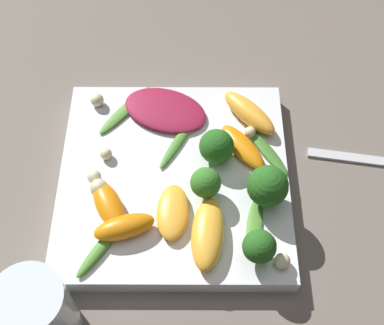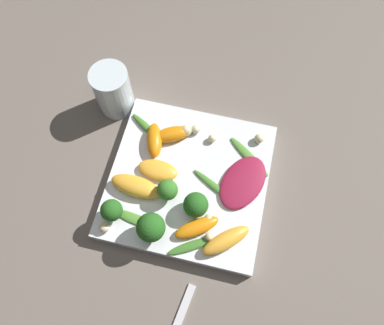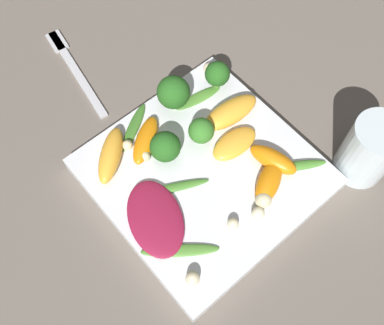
# 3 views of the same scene
# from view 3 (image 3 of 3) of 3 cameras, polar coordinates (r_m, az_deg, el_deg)

# --- Properties ---
(ground_plane) EXTENTS (2.40, 2.40, 0.00)m
(ground_plane) POSITION_cam_3_polar(r_m,az_deg,el_deg) (0.55, 1.49, -1.89)
(ground_plane) COLOR #6B6056
(plate) EXTENTS (0.24, 0.24, 0.02)m
(plate) POSITION_cam_3_polar(r_m,az_deg,el_deg) (0.54, 1.52, -1.41)
(plate) COLOR white
(plate) RESTS_ON ground_plane
(drinking_glass) EXTENTS (0.06, 0.06, 0.09)m
(drinking_glass) POSITION_cam_3_polar(r_m,az_deg,el_deg) (0.56, 21.61, 1.48)
(drinking_glass) COLOR silver
(drinking_glass) RESTS_ON ground_plane
(fork) EXTENTS (0.04, 0.17, 0.01)m
(fork) POSITION_cam_3_polar(r_m,az_deg,el_deg) (0.67, -15.17, 12.17)
(fork) COLOR silver
(fork) RESTS_ON ground_plane
(radicchio_leaf_0) EXTENTS (0.09, 0.11, 0.01)m
(radicchio_leaf_0) POSITION_cam_3_polar(r_m,az_deg,el_deg) (0.51, -4.68, -7.06)
(radicchio_leaf_0) COLOR maroon
(radicchio_leaf_0) RESTS_ON plate
(orange_segment_0) EXTENTS (0.06, 0.03, 0.01)m
(orange_segment_0) POSITION_cam_3_polar(r_m,az_deg,el_deg) (0.54, 5.27, 2.56)
(orange_segment_0) COLOR #FCAD33
(orange_segment_0) RESTS_ON plate
(orange_segment_1) EXTENTS (0.08, 0.04, 0.02)m
(orange_segment_1) POSITION_cam_3_polar(r_m,az_deg,el_deg) (0.56, 4.91, 6.37)
(orange_segment_1) COLOR #FCAD33
(orange_segment_1) RESTS_ON plate
(orange_segment_2) EXTENTS (0.07, 0.07, 0.02)m
(orange_segment_2) POSITION_cam_3_polar(r_m,az_deg,el_deg) (0.54, -10.28, 0.94)
(orange_segment_2) COLOR #FCAD33
(orange_segment_2) RESTS_ON plate
(orange_segment_3) EXTENTS (0.07, 0.06, 0.02)m
(orange_segment_3) POSITION_cam_3_polar(r_m,az_deg,el_deg) (0.55, -5.93, 2.86)
(orange_segment_3) COLOR orange
(orange_segment_3) RESTS_ON plate
(orange_segment_4) EXTENTS (0.04, 0.06, 0.02)m
(orange_segment_4) POSITION_cam_3_polar(r_m,az_deg,el_deg) (0.54, 10.26, 0.37)
(orange_segment_4) COLOR orange
(orange_segment_4) RESTS_ON plate
(orange_segment_5) EXTENTS (0.06, 0.05, 0.02)m
(orange_segment_5) POSITION_cam_3_polar(r_m,az_deg,el_deg) (0.52, 9.71, -2.46)
(orange_segment_5) COLOR orange
(orange_segment_5) RESTS_ON plate
(broccoli_floret_0) EXTENTS (0.03, 0.03, 0.04)m
(broccoli_floret_0) POSITION_cam_3_polar(r_m,az_deg,el_deg) (0.53, 1.18, 4.02)
(broccoli_floret_0) COLOR #7A9E51
(broccoli_floret_0) RESTS_ON plate
(broccoli_floret_1) EXTENTS (0.03, 0.03, 0.04)m
(broccoli_floret_1) POSITION_cam_3_polar(r_m,az_deg,el_deg) (0.58, 3.23, 11.13)
(broccoli_floret_1) COLOR #7A9E51
(broccoli_floret_1) RESTS_ON plate
(broccoli_floret_2) EXTENTS (0.04, 0.04, 0.04)m
(broccoli_floret_2) POSITION_cam_3_polar(r_m,az_deg,el_deg) (0.53, -3.42, 2.00)
(broccoli_floret_2) COLOR #84AD5B
(broccoli_floret_2) RESTS_ON plate
(broccoli_floret_3) EXTENTS (0.04, 0.04, 0.05)m
(broccoli_floret_3) POSITION_cam_3_polar(r_m,az_deg,el_deg) (0.56, -2.38, 8.86)
(broccoli_floret_3) COLOR #7A9E51
(broccoli_floret_3) RESTS_ON plate
(arugula_sprig_0) EXTENTS (0.07, 0.05, 0.00)m
(arugula_sprig_0) POSITION_cam_3_polar(r_m,az_deg,el_deg) (0.56, -7.43, 4.49)
(arugula_sprig_0) COLOR #3D7528
(arugula_sprig_0) RESTS_ON plate
(arugula_sprig_1) EXTENTS (0.07, 0.05, 0.01)m
(arugula_sprig_1) POSITION_cam_3_polar(r_m,az_deg,el_deg) (0.55, 13.06, -0.41)
(arugula_sprig_1) COLOR #47842D
(arugula_sprig_1) RESTS_ON plate
(arugula_sprig_2) EXTENTS (0.08, 0.05, 0.01)m
(arugula_sprig_2) POSITION_cam_3_polar(r_m,az_deg,el_deg) (0.52, -2.63, -3.25)
(arugula_sprig_2) COLOR #47842D
(arugula_sprig_2) RESTS_ON plate
(arugula_sprig_3) EXTENTS (0.08, 0.06, 0.00)m
(arugula_sprig_3) POSITION_cam_3_polar(r_m,az_deg,el_deg) (0.50, -1.53, -11.10)
(arugula_sprig_3) COLOR #518E33
(arugula_sprig_3) RESTS_ON plate
(arugula_sprig_4) EXTENTS (0.07, 0.03, 0.00)m
(arugula_sprig_4) POSITION_cam_3_polar(r_m,az_deg,el_deg) (0.58, 0.77, 8.20)
(arugula_sprig_4) COLOR #518E33
(arugula_sprig_4) RESTS_ON plate
(macadamia_nut_0) EXTENTS (0.02, 0.02, 0.02)m
(macadamia_nut_0) POSITION_cam_3_polar(r_m,az_deg,el_deg) (0.51, 8.39, -6.39)
(macadamia_nut_0) COLOR beige
(macadamia_nut_0) RESTS_ON plate
(macadamia_nut_1) EXTENTS (0.01, 0.01, 0.01)m
(macadamia_nut_1) POSITION_cam_3_polar(r_m,az_deg,el_deg) (0.50, 5.23, -7.74)
(macadamia_nut_1) COLOR beige
(macadamia_nut_1) RESTS_ON plate
(macadamia_nut_2) EXTENTS (0.01, 0.01, 0.01)m
(macadamia_nut_2) POSITION_cam_3_polar(r_m,az_deg,el_deg) (0.54, -6.00, 0.79)
(macadamia_nut_2) COLOR beige
(macadamia_nut_2) RESTS_ON plate
(macadamia_nut_3) EXTENTS (0.01, 0.01, 0.01)m
(macadamia_nut_3) POSITION_cam_3_polar(r_m,az_deg,el_deg) (0.55, -8.20, 2.20)
(macadamia_nut_3) COLOR beige
(macadamia_nut_3) RESTS_ON plate
(macadamia_nut_4) EXTENTS (0.02, 0.02, 0.02)m
(macadamia_nut_4) POSITION_cam_3_polar(r_m,az_deg,el_deg) (0.48, 0.09, -14.50)
(macadamia_nut_4) COLOR beige
(macadamia_nut_4) RESTS_ON plate
(macadamia_nut_5) EXTENTS (0.02, 0.02, 0.02)m
(macadamia_nut_5) POSITION_cam_3_polar(r_m,az_deg,el_deg) (0.60, 2.19, 11.86)
(macadamia_nut_5) COLOR beige
(macadamia_nut_5) RESTS_ON plate
(macadamia_nut_6) EXTENTS (0.02, 0.02, 0.02)m
(macadamia_nut_6) POSITION_cam_3_polar(r_m,az_deg,el_deg) (0.51, 9.05, -4.75)
(macadamia_nut_6) COLOR beige
(macadamia_nut_6) RESTS_ON plate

